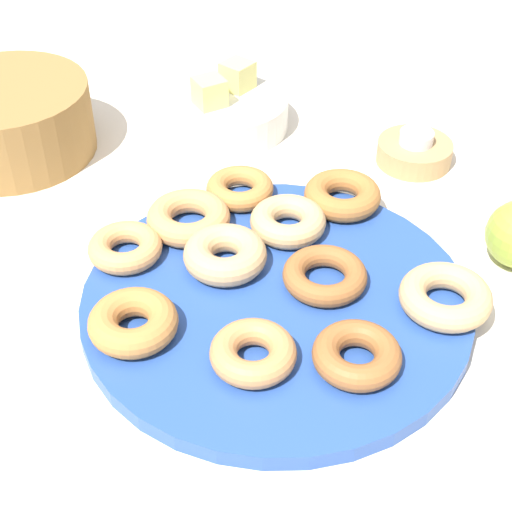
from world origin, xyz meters
TOP-DOWN VIEW (x-y plane):
  - ground_plane at (0.00, 0.00)m, footprint 2.40×2.40m
  - donut_plate at (0.00, 0.00)m, footprint 0.38×0.38m
  - donut_0 at (0.05, -0.02)m, footprint 0.11×0.11m
  - donut_1 at (-0.07, -0.05)m, footprint 0.11×0.11m
  - donut_2 at (0.11, -0.12)m, footprint 0.12×0.12m
  - donut_3 at (0.08, 0.07)m, footprint 0.10×0.10m
  - donut_4 at (-0.01, -0.11)m, footprint 0.11×0.11m
  - donut_5 at (0.00, 0.14)m, footprint 0.12×0.12m
  - donut_6 at (0.15, 0.06)m, footprint 0.09×0.09m
  - donut_7 at (-0.08, 0.14)m, footprint 0.10×0.10m
  - donut_8 at (-0.13, 0.05)m, footprint 0.12×0.12m
  - donut_9 at (-0.01, 0.07)m, footprint 0.10×0.10m
  - donut_10 at (0.08, 0.15)m, footprint 0.10×0.10m
  - candle_holder at (0.30, 0.08)m, footprint 0.09×0.09m
  - tealight at (0.30, 0.08)m, footprint 0.04×0.04m
  - basket at (-0.06, 0.43)m, footprint 0.25×0.25m
  - fruit_bowl at (0.18, 0.30)m, footprint 0.16×0.16m
  - melon_chunk_left at (0.16, 0.30)m, footprint 0.04×0.04m
  - melon_chunk_right at (0.21, 0.31)m, footprint 0.04×0.04m

SIDE VIEW (x-z plane):
  - ground_plane at x=0.00m, z-range 0.00..0.00m
  - donut_plate at x=0.00m, z-range 0.00..0.02m
  - candle_holder at x=0.30m, z-range 0.00..0.03m
  - fruit_bowl at x=0.18m, z-range 0.00..0.04m
  - donut_0 at x=0.05m, z-range 0.02..0.04m
  - donut_10 at x=0.08m, z-range 0.02..0.04m
  - donut_7 at x=-0.08m, z-range 0.02..0.04m
  - donut_4 at x=-0.01m, z-range 0.02..0.04m
  - donut_1 at x=-0.07m, z-range 0.02..0.04m
  - donut_2 at x=0.11m, z-range 0.02..0.04m
  - donut_6 at x=0.15m, z-range 0.02..0.04m
  - donut_3 at x=0.08m, z-range 0.02..0.04m
  - donut_5 at x=0.00m, z-range 0.02..0.04m
  - donut_8 at x=-0.13m, z-range 0.02..0.05m
  - donut_9 at x=-0.01m, z-range 0.02..0.05m
  - tealight at x=0.30m, z-range 0.03..0.04m
  - basket at x=-0.06m, z-range 0.00..0.09m
  - melon_chunk_left at x=0.16m, z-range 0.04..0.08m
  - melon_chunk_right at x=0.21m, z-range 0.04..0.08m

